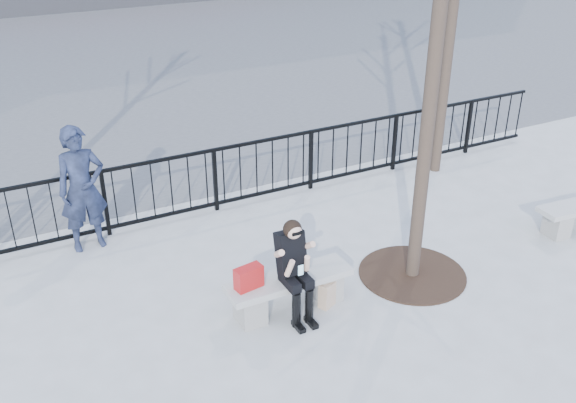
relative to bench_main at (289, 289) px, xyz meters
name	(u,v)px	position (x,y,z in m)	size (l,w,h in m)	color
ground	(289,308)	(0.00, 0.00, -0.30)	(120.00, 120.00, 0.00)	gray
street_surface	(68,54)	(0.00, 15.00, -0.30)	(60.00, 23.00, 0.01)	#474747
railing	(204,182)	(0.00, 3.00, 0.25)	(14.00, 0.06, 1.10)	black
tree_grate	(412,274)	(1.90, -0.10, -0.29)	(1.50, 1.50, 0.02)	black
bench_main	(289,289)	(0.00, 0.00, 0.00)	(1.65, 0.46, 0.49)	slate
seated_woman	(295,271)	(0.00, -0.16, 0.37)	(0.50, 0.64, 1.34)	black
handbag	(249,278)	(-0.55, 0.02, 0.33)	(0.35, 0.16, 0.29)	#A81414
shopping_bag	(330,292)	(0.53, -0.14, -0.12)	(0.37, 0.14, 0.35)	beige
standing_man	(82,189)	(-1.93, 2.78, 0.66)	(0.70, 0.46, 1.91)	black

